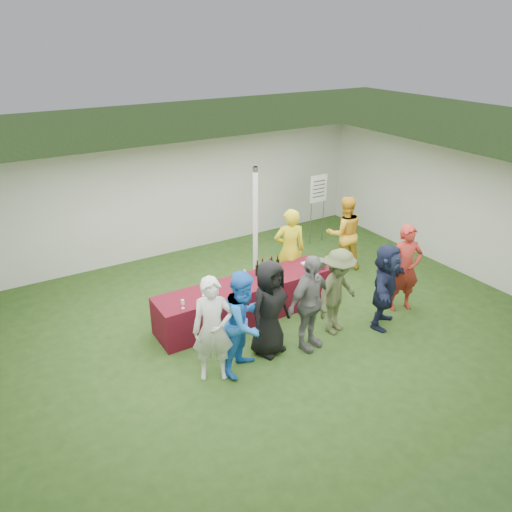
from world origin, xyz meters
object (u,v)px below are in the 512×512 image
staff_back (344,233)px  customer_3 (309,303)px  staff_pourer (290,250)px  dump_bucket (320,264)px  customer_0 (213,330)px  customer_1 (244,322)px  customer_5 (385,286)px  serving_table (247,300)px  customer_6 (405,268)px  wine_list_sign (318,194)px  customer_4 (338,292)px  customer_2 (269,308)px

staff_back → customer_3: customer_3 is taller
staff_pourer → dump_bucket: bearing=129.3°
customer_0 → customer_1: size_ratio=1.00×
dump_bucket → customer_5: bearing=-70.4°
serving_table → customer_6: (2.80, -1.30, 0.51)m
serving_table → customer_1: bearing=-121.6°
wine_list_sign → customer_0: bearing=-143.2°
customer_6 → wine_list_sign: bearing=99.8°
staff_back → customer_1: bearing=48.9°
customer_0 → dump_bucket: bearing=44.9°
customer_3 → customer_4: bearing=-4.1°
dump_bucket → customer_4: size_ratio=0.14×
customer_3 → customer_6: customer_6 is taller
customer_2 → staff_pourer: bearing=30.7°
customer_1 → customer_2: bearing=-12.9°
serving_table → customer_6: 3.13m
customer_0 → customer_4: size_ratio=1.08×
wine_list_sign → customer_3: bearing=-129.2°
dump_bucket → customer_5: size_ratio=0.14×
staff_back → customer_6: bearing=105.1°
dump_bucket → wine_list_sign: (1.85, 2.50, 0.48)m
customer_1 → staff_back: bearing=-2.0°
wine_list_sign → customer_5: size_ratio=1.10×
customer_6 → customer_0: bearing=-160.5°
wine_list_sign → customer_5: 4.10m
staff_back → customer_5: staff_back is taller
customer_1 → serving_table: bearing=27.7°
serving_table → staff_pourer: (1.34, 0.53, 0.53)m
staff_pourer → customer_0: staff_pourer is taller
staff_pourer → customer_5: staff_pourer is taller
customer_5 → staff_back: bearing=34.0°
dump_bucket → staff_pourer: bearing=107.0°
wine_list_sign → customer_5: bearing=-109.8°
wine_list_sign → staff_pourer: size_ratio=0.99×
customer_5 → serving_table: bearing=109.4°
staff_back → customer_2: bearing=50.7°
wine_list_sign → customer_6: bearing=-99.8°
customer_5 → customer_6: customer_6 is taller
customer_1 → customer_2: (0.59, 0.19, -0.03)m
staff_pourer → customer_6: bearing=150.9°
wine_list_sign → customer_2: wine_list_sign is taller
dump_bucket → customer_5: customer_5 is taller
staff_back → customer_0: customer_0 is taller
customer_3 → customer_1: bearing=163.4°
serving_table → customer_1: (-0.84, -1.37, 0.51)m
customer_1 → customer_2: 0.62m
wine_list_sign → customer_2: (-3.66, -3.46, -0.46)m
staff_pourer → customer_4: staff_pourer is taller
customer_5 → dump_bucket: bearing=76.2°
dump_bucket → staff_pourer: size_ratio=0.13×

